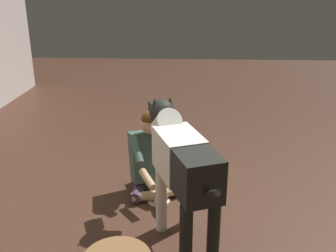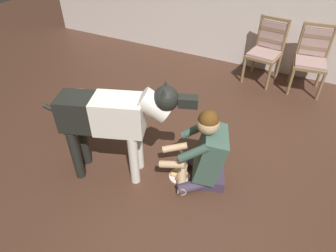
% 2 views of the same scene
% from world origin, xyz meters
% --- Properties ---
extents(ground_plane, '(15.52, 15.52, 0.00)m').
position_xyz_m(ground_plane, '(0.00, 0.00, 0.00)').
color(ground_plane, '#472B1E').
extents(person_sitting_on_floor, '(0.73, 0.61, 0.87)m').
position_xyz_m(person_sitting_on_floor, '(0.21, 0.16, 0.36)').
color(person_sitting_on_floor, '#3F3347').
rests_on(person_sitting_on_floor, ground).
extents(large_dog, '(1.39, 0.65, 1.12)m').
position_xyz_m(large_dog, '(-0.61, -0.15, 0.73)').
color(large_dog, silver).
rests_on(large_dog, ground).
extents(hot_dog_on_plate, '(0.23, 0.23, 0.06)m').
position_xyz_m(hot_dog_on_plate, '(-0.02, 0.07, 0.03)').
color(hot_dog_on_plate, white).
rests_on(hot_dog_on_plate, ground).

